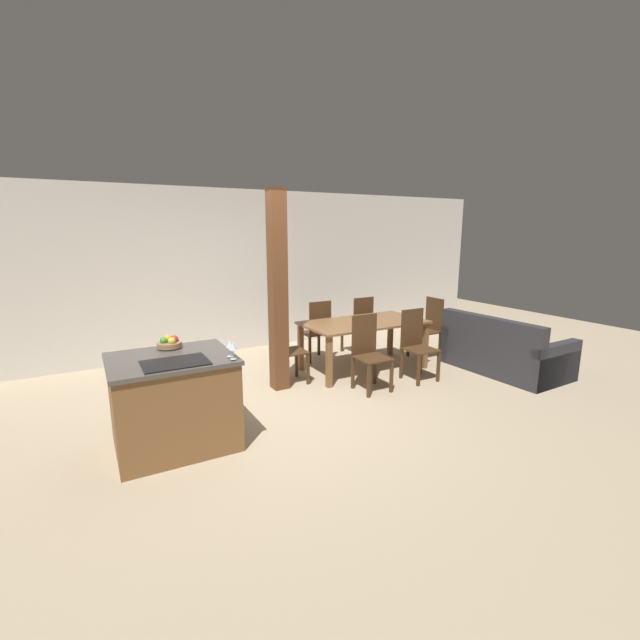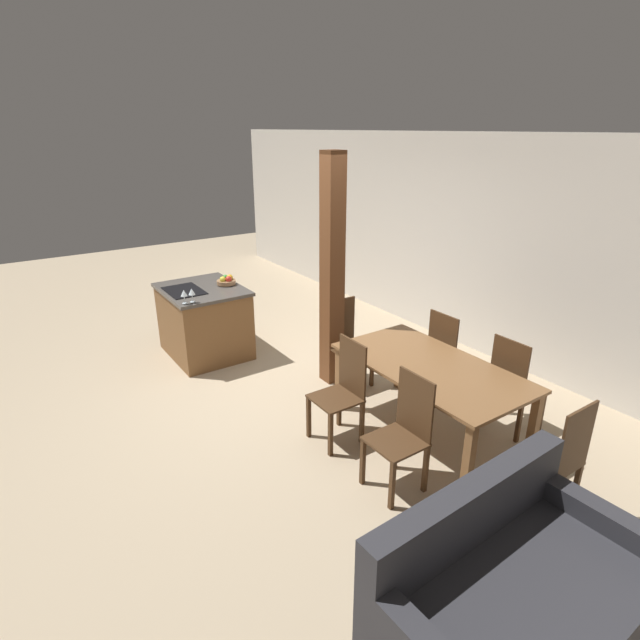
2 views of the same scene
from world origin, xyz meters
name	(u,v)px [view 2 (image 2 of 2)]	position (x,y,z in m)	size (l,w,h in m)	color
ground_plane	(276,385)	(0.00, 0.00, 0.00)	(16.00, 16.00, 0.00)	tan
wall_back	(451,240)	(0.00, 2.70, 1.35)	(11.20, 0.08, 2.70)	silver
kitchen_island	(204,321)	(-1.27, -0.31, 0.45)	(1.11, 0.92, 0.90)	brown
fruit_bowl	(227,281)	(-1.22, 0.01, 0.94)	(0.24, 0.24, 0.11)	#99704C
wine_glass_near	(184,293)	(-0.79, -0.69, 1.02)	(0.08, 0.08, 0.16)	silver
wine_glass_middle	(192,292)	(-0.79, -0.60, 1.02)	(0.08, 0.08, 0.16)	silver
dining_table	(430,374)	(1.63, 0.72, 0.64)	(1.79, 0.96, 0.73)	brown
dining_chair_near_left	(343,390)	(1.23, 0.03, 0.50)	(0.40, 0.40, 0.97)	#472D19
dining_chair_near_right	(403,432)	(2.03, 0.03, 0.50)	(0.40, 0.40, 0.97)	#472D19
dining_chair_far_left	(448,354)	(1.23, 1.42, 0.50)	(0.40, 0.40, 0.97)	#472D19
dining_chair_far_right	(513,384)	(2.03, 1.42, 0.50)	(0.40, 0.40, 0.97)	#472D19
dining_chair_head_end	(346,341)	(0.35, 0.72, 0.50)	(0.40, 0.40, 0.97)	#472D19
dining_chair_foot_end	(557,458)	(2.91, 0.72, 0.50)	(0.40, 0.40, 0.97)	#472D19
couch	(514,599)	(3.37, -0.36, 0.28)	(1.00, 1.67, 0.85)	#2D2D33
timber_post	(332,274)	(0.22, 0.61, 1.27)	(0.20, 0.20, 2.54)	brown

